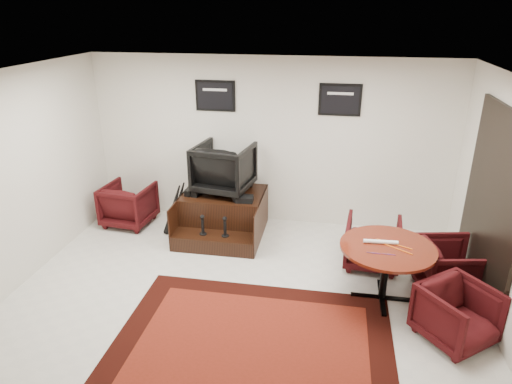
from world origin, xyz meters
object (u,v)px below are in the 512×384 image
shine_chair (224,166)px  table_chair_back (373,241)px  armchair_side (129,202)px  table_chair_corner (458,312)px  shine_podium (223,215)px  table_chair_window (450,265)px  meeting_table (387,253)px

shine_chair → table_chair_back: shine_chair is taller
armchair_side → table_chair_corner: bearing=161.6°
shine_podium → table_chair_corner: (3.19, -2.12, 0.06)m
shine_podium → armchair_side: (-1.67, 0.05, 0.08)m
table_chair_window → table_chair_corner: size_ratio=1.05×
table_chair_corner → shine_chair: bearing=106.2°
armchair_side → table_chair_window: (4.97, -1.19, -0.01)m
table_chair_corner → armchair_side: bearing=117.5°
table_chair_window → table_chair_corner: (-0.11, -0.98, -0.02)m
armchair_side → table_chair_back: size_ratio=1.02×
armchair_side → table_chair_back: bearing=176.2°
meeting_table → table_chair_corner: 1.03m
shine_podium → table_chair_corner: bearing=-33.6°
shine_podium → table_chair_back: bearing=-14.8°
shine_chair → table_chair_window: shine_chair is taller
shine_chair → table_chair_corner: size_ratio=1.20×
table_chair_window → table_chair_back: bearing=50.2°
shine_chair → table_chair_corner: bearing=154.0°
table_chair_window → table_chair_corner: 0.98m
shine_podium → table_chair_back: (2.36, -0.62, 0.07)m
meeting_table → shine_chair: bearing=146.9°
armchair_side → table_chair_window: armchair_side is taller
shine_podium → armchair_side: bearing=178.4°
shine_podium → meeting_table: 2.88m
armchair_side → table_chair_window: bearing=172.2°
armchair_side → table_chair_corner: armchair_side is taller
meeting_table → table_chair_window: 0.95m
table_chair_back → table_chair_window: 1.08m
shine_podium → table_chair_corner: size_ratio=1.84×
shine_chair → table_chair_window: (3.30, -1.28, -0.73)m
meeting_table → armchair_side: bearing=159.9°
shine_podium → table_chair_back: table_chair_back is taller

